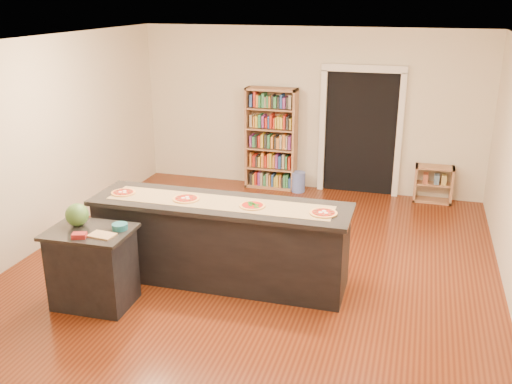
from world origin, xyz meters
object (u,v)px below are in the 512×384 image
(waste_bin, at_px, (298,182))
(bookshelf, at_px, (271,139))
(low_shelf, at_px, (433,184))
(side_counter, at_px, (93,267))
(watermelon, at_px, (77,215))
(kitchen_island, at_px, (221,242))

(waste_bin, bearing_deg, bookshelf, 169.61)
(bookshelf, relative_size, low_shelf, 2.87)
(bookshelf, height_order, low_shelf, bookshelf)
(side_counter, height_order, watermelon, watermelon)
(low_shelf, distance_m, watermelon, 5.91)
(waste_bin, relative_size, watermelon, 1.39)
(low_shelf, relative_size, waste_bin, 1.76)
(low_shelf, xyz_separation_m, waste_bin, (-2.27, -0.12, -0.13))
(side_counter, relative_size, waste_bin, 2.57)
(kitchen_island, bearing_deg, low_shelf, 55.18)
(kitchen_island, height_order, bookshelf, bookshelf)
(waste_bin, xyz_separation_m, watermelon, (-1.55, -4.33, 0.85))
(side_counter, height_order, bookshelf, bookshelf)
(side_counter, xyz_separation_m, waste_bin, (1.36, 4.42, -0.28))
(bookshelf, bearing_deg, kitchen_island, -84.73)
(kitchen_island, distance_m, watermelon, 1.67)
(bookshelf, distance_m, watermelon, 4.55)
(side_counter, bearing_deg, low_shelf, 49.49)
(bookshelf, distance_m, waste_bin, 0.89)
(kitchen_island, xyz_separation_m, waste_bin, (0.20, 3.49, -0.33))
(low_shelf, bearing_deg, watermelon, -130.63)
(kitchen_island, distance_m, waste_bin, 3.51)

